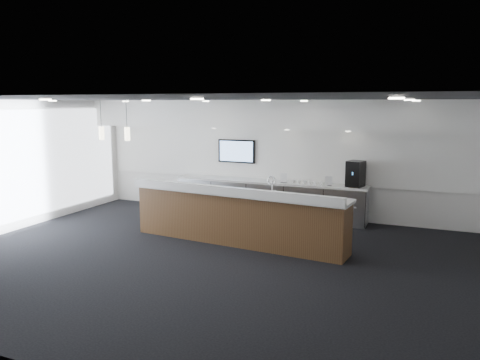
% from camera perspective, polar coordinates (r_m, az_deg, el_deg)
% --- Properties ---
extents(ground, '(10.00, 10.00, 0.00)m').
position_cam_1_polar(ground, '(9.02, -4.31, -9.58)').
color(ground, black).
rests_on(ground, ground).
extents(ceiling, '(10.00, 8.00, 0.02)m').
position_cam_1_polar(ceiling, '(8.53, -4.56, 9.85)').
color(ceiling, black).
rests_on(ceiling, back_wall).
extents(back_wall, '(10.00, 0.02, 3.00)m').
position_cam_1_polar(back_wall, '(12.31, 4.05, 2.69)').
color(back_wall, white).
rests_on(back_wall, ground).
extents(left_wall, '(0.02, 8.00, 3.00)m').
position_cam_1_polar(left_wall, '(11.77, -26.68, 1.41)').
color(left_wall, white).
rests_on(left_wall, ground).
extents(soffit_bulkhead, '(10.00, 0.90, 0.70)m').
position_cam_1_polar(soffit_bulkhead, '(11.81, 3.41, 8.01)').
color(soffit_bulkhead, white).
rests_on(soffit_bulkhead, back_wall).
extents(alcove_panel, '(9.80, 0.06, 1.40)m').
position_cam_1_polar(alcove_panel, '(12.27, 4.01, 3.14)').
color(alcove_panel, white).
rests_on(alcove_panel, back_wall).
extents(window_blinds_wall, '(0.04, 7.36, 2.55)m').
position_cam_1_polar(window_blinds_wall, '(11.74, -26.55, 1.41)').
color(window_blinds_wall, silver).
rests_on(window_blinds_wall, left_wall).
extents(back_credenza, '(5.06, 0.66, 0.95)m').
position_cam_1_polar(back_credenza, '(12.14, 3.45, -2.29)').
color(back_credenza, '#999DA1').
rests_on(back_credenza, ground).
extents(wall_tv, '(1.05, 0.08, 0.62)m').
position_cam_1_polar(wall_tv, '(12.56, -0.41, 3.53)').
color(wall_tv, black).
rests_on(wall_tv, back_wall).
extents(pendant_left, '(0.12, 0.12, 0.30)m').
position_cam_1_polar(pendant_left, '(10.51, -14.26, 5.40)').
color(pendant_left, beige).
rests_on(pendant_left, ceiling).
extents(pendant_right, '(0.12, 0.12, 0.30)m').
position_cam_1_polar(pendant_right, '(10.94, -17.21, 5.41)').
color(pendant_right, beige).
rests_on(pendant_right, ceiling).
extents(ceiling_can_lights, '(7.00, 5.00, 0.02)m').
position_cam_1_polar(ceiling_can_lights, '(8.53, -4.55, 9.65)').
color(ceiling_can_lights, white).
rests_on(ceiling_can_lights, ceiling).
extents(service_counter, '(4.84, 1.26, 1.49)m').
position_cam_1_polar(service_counter, '(9.83, -0.34, -4.45)').
color(service_counter, '#4F301A').
rests_on(service_counter, ground).
extents(coffee_machine, '(0.45, 0.52, 0.62)m').
position_cam_1_polar(coffee_machine, '(11.47, 13.91, 0.73)').
color(coffee_machine, black).
rests_on(coffee_machine, back_credenza).
extents(info_sign_left, '(0.18, 0.02, 0.25)m').
position_cam_1_polar(info_sign_left, '(11.77, 5.37, 0.27)').
color(info_sign_left, white).
rests_on(info_sign_left, back_credenza).
extents(info_sign_right, '(0.17, 0.07, 0.23)m').
position_cam_1_polar(info_sign_right, '(11.50, 10.75, -0.10)').
color(info_sign_right, white).
rests_on(info_sign_right, back_credenza).
extents(cup_0, '(0.10, 0.10, 0.09)m').
position_cam_1_polar(cup_0, '(11.53, 10.60, -0.43)').
color(cup_0, white).
rests_on(cup_0, back_credenza).
extents(cup_1, '(0.13, 0.13, 0.09)m').
position_cam_1_polar(cup_1, '(11.56, 9.92, -0.39)').
color(cup_1, white).
rests_on(cup_1, back_credenza).
extents(cup_2, '(0.12, 0.12, 0.09)m').
position_cam_1_polar(cup_2, '(11.59, 9.24, -0.34)').
color(cup_2, white).
rests_on(cup_2, back_credenza).
extents(cup_3, '(0.12, 0.12, 0.09)m').
position_cam_1_polar(cup_3, '(11.62, 8.57, -0.30)').
color(cup_3, white).
rests_on(cup_3, back_credenza).
extents(cup_4, '(0.13, 0.13, 0.09)m').
position_cam_1_polar(cup_4, '(11.66, 7.90, -0.26)').
color(cup_4, white).
rests_on(cup_4, back_credenza).
extents(cup_5, '(0.10, 0.10, 0.09)m').
position_cam_1_polar(cup_5, '(11.69, 7.24, -0.21)').
color(cup_5, white).
rests_on(cup_5, back_credenza).
extents(cup_6, '(0.14, 0.14, 0.09)m').
position_cam_1_polar(cup_6, '(11.73, 6.58, -0.17)').
color(cup_6, white).
rests_on(cup_6, back_credenza).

